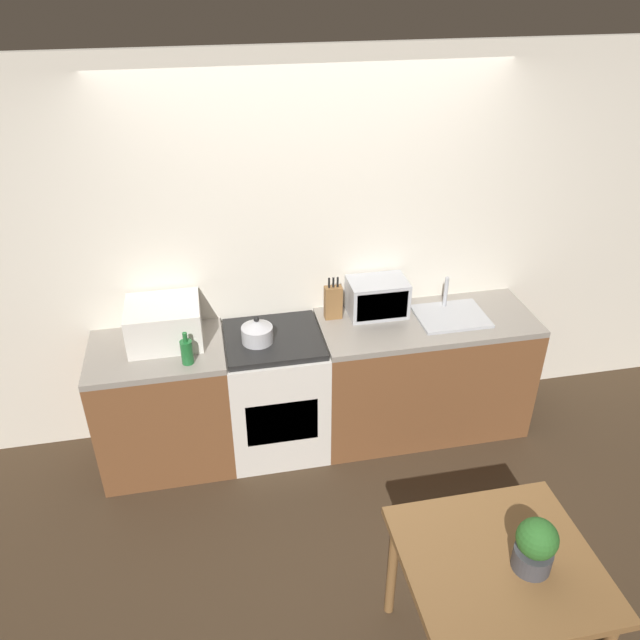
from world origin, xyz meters
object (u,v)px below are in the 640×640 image
kettle (257,331)px  dining_table (497,574)px  bottle (187,351)px  stove_range (276,392)px  toaster_oven (377,297)px  microwave (164,323)px

kettle → dining_table: 1.97m
bottle → dining_table: bearing=-50.2°
kettle → stove_range: bearing=18.2°
stove_range → toaster_oven: bearing=12.0°
stove_range → bottle: size_ratio=4.21×
dining_table → stove_range: bearing=113.6°
toaster_oven → kettle: bearing=-167.2°
toaster_oven → dining_table: bearing=-89.0°
toaster_oven → dining_table: size_ratio=0.46×
kettle → toaster_oven: 0.86m
bottle → dining_table: bottle is taller
stove_range → kettle: bearing=-161.8°
toaster_oven → microwave: bearing=-177.3°
bottle → toaster_oven: toaster_oven is taller
kettle → bottle: 0.47m
stove_range → microwave: size_ratio=1.97×
stove_range → bottle: bottle is taller
kettle → dining_table: bearing=-63.2°
toaster_oven → dining_table: 1.96m
stove_range → kettle: 0.54m
toaster_oven → bottle: bearing=-165.0°
stove_range → dining_table: (0.77, -1.77, 0.19)m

